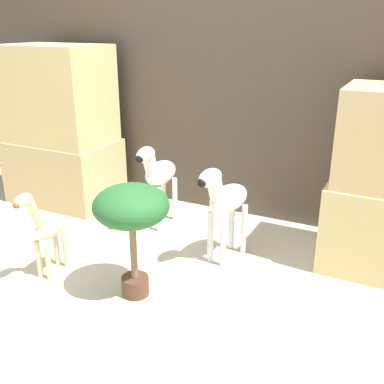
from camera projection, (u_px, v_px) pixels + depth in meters
ground_plane at (115, 309)px, 2.35m from camera, size 14.00×14.00×0.00m
wall_back at (230, 67)px, 3.24m from camera, size 6.40×0.08×2.20m
rock_pillar_left at (60, 129)px, 3.59m from camera, size 0.84×0.56×1.25m
zebra_right at (225, 199)px, 2.71m from camera, size 0.23×0.46×0.63m
zebra_left at (158, 174)px, 3.17m from camera, size 0.17×0.45×0.63m
giraffe_figurine at (45, 228)px, 2.57m from camera, size 0.13×0.36×0.56m
potted_palm_front at (132, 212)px, 2.31m from camera, size 0.40×0.40×0.64m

